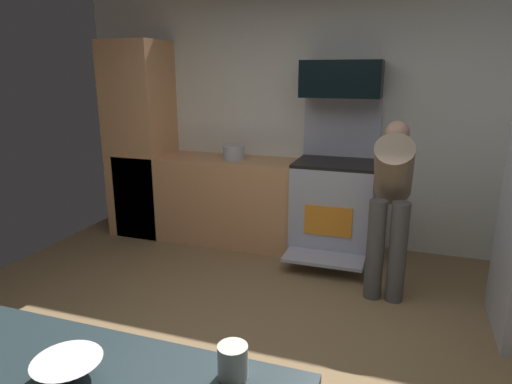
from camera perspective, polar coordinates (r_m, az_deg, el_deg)
name	(u,v)px	position (r m, az deg, el deg)	size (l,w,h in m)	color
ground_plane	(238,365)	(3.01, -2.35, -21.35)	(5.20, 4.80, 0.02)	olive
wall_back	(318,120)	(4.70, 7.93, 9.17)	(5.20, 0.12, 2.60)	silver
lower_cabinet_run	(226,200)	(4.78, -3.93, -1.01)	(2.40, 0.60, 0.90)	tan
cabinet_column	(141,140)	(5.12, -14.51, 6.49)	(0.60, 0.60, 2.10)	tan
oven_range	(334,205)	(4.45, 9.99, -1.62)	(0.76, 0.96, 1.55)	#ADB0C5
microwave	(342,79)	(4.36, 10.93, 14.06)	(0.74, 0.38, 0.34)	black
person_cook	(391,195)	(3.69, 16.96, -0.40)	(0.31, 0.65, 1.39)	#4D4D4D
mixing_bowl_large	(68,370)	(1.52, -22.98, -20.24)	(0.20, 0.20, 0.07)	white
mug_coffee	(233,361)	(1.41, -3.00, -20.89)	(0.09, 0.09, 0.11)	beige
stock_pot	(234,153)	(4.63, -2.87, 5.08)	(0.23, 0.23, 0.14)	#AFB2BE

